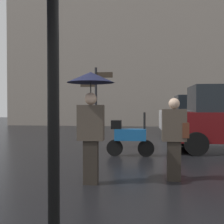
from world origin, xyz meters
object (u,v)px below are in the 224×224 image
at_px(pedestrian_with_bag, 175,134).
at_px(parked_car_left, 205,115).
at_px(parked_scooter, 129,137).
at_px(street_signpost, 96,99).
at_px(pedestrian_with_umbrella, 91,102).

bearing_deg(pedestrian_with_bag, parked_car_left, 4.87).
height_order(parked_scooter, parked_car_left, parked_car_left).
distance_m(parked_scooter, street_signpost, 2.03).
relative_size(pedestrian_with_bag, street_signpost, 0.58).
xyz_separation_m(pedestrian_with_bag, street_signpost, (-2.13, 3.62, 0.76)).
xyz_separation_m(parked_scooter, street_signpost, (-1.14, 1.28, 1.09)).
relative_size(parked_scooter, parked_car_left, 0.31).
relative_size(pedestrian_with_bag, parked_car_left, 0.37).
bearing_deg(street_signpost, parked_scooter, -48.17).
height_order(pedestrian_with_umbrella, pedestrian_with_bag, pedestrian_with_umbrella).
bearing_deg(pedestrian_with_umbrella, street_signpost, -141.20).
distance_m(pedestrian_with_bag, parked_car_left, 8.07).
height_order(pedestrian_with_umbrella, parked_car_left, pedestrian_with_umbrella).
height_order(parked_scooter, street_signpost, street_signpost).
bearing_deg(pedestrian_with_umbrella, parked_scooter, -160.98).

